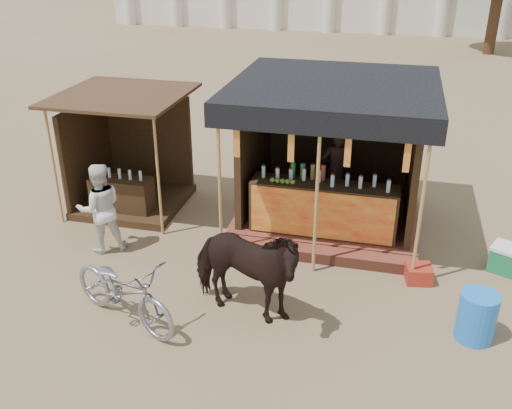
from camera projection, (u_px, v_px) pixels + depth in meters
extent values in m
plane|color=#846B4C|center=(230.00, 317.00, 8.44)|extent=(120.00, 120.00, 0.00)
cube|color=brown|center=(328.00, 214.00, 11.24)|extent=(3.40, 2.80, 0.22)
cube|color=brown|center=(317.00, 254.00, 9.89)|extent=(3.40, 0.35, 0.20)
cube|color=#362613|center=(323.00, 208.00, 10.15)|extent=(2.60, 0.55, 0.95)
cube|color=red|center=(321.00, 215.00, 9.90)|extent=(2.50, 0.02, 0.88)
cube|color=#362613|center=(340.00, 129.00, 11.74)|extent=(3.00, 0.12, 2.50)
cube|color=#362613|center=(255.00, 143.00, 10.97)|extent=(0.12, 2.50, 2.50)
cube|color=#362613|center=(415.00, 156.00, 10.32)|extent=(0.12, 2.50, 2.50)
cube|color=black|center=(335.00, 84.00, 9.92)|extent=(3.60, 3.60, 0.06)
cube|color=black|center=(320.00, 125.00, 8.44)|extent=(3.60, 0.06, 0.36)
cylinder|color=tan|center=(220.00, 187.00, 9.33)|extent=(0.06, 0.06, 2.75)
cylinder|color=tan|center=(317.00, 197.00, 8.98)|extent=(0.06, 0.06, 2.75)
cylinder|color=tan|center=(421.00, 208.00, 8.64)|extent=(0.06, 0.06, 2.75)
cube|color=red|center=(237.00, 141.00, 8.91)|extent=(0.10, 0.02, 0.55)
cube|color=red|center=(291.00, 145.00, 8.72)|extent=(0.10, 0.02, 0.55)
cube|color=red|center=(348.00, 150.00, 8.53)|extent=(0.10, 0.02, 0.55)
cube|color=red|center=(407.00, 155.00, 8.34)|extent=(0.10, 0.02, 0.55)
imported|color=black|center=(336.00, 170.00, 10.91)|extent=(0.68, 0.56, 1.61)
cube|color=#362613|center=(135.00, 201.00, 11.86)|extent=(2.00, 2.00, 0.15)
cube|color=#362613|center=(149.00, 142.00, 12.27)|extent=(1.90, 0.10, 2.10)
cube|color=#362613|center=(88.00, 153.00, 11.64)|extent=(0.10, 1.90, 2.10)
cube|color=#472D19|center=(121.00, 95.00, 10.78)|extent=(2.40, 2.40, 0.06)
cylinder|color=tan|center=(54.00, 166.00, 10.69)|extent=(0.05, 0.05, 2.35)
cylinder|color=tan|center=(158.00, 176.00, 10.24)|extent=(0.05, 0.05, 2.35)
cube|color=#362613|center=(123.00, 197.00, 11.28)|extent=(1.20, 0.50, 0.80)
imported|color=black|center=(244.00, 271.00, 8.13)|extent=(1.99, 1.23, 1.56)
imported|color=gray|center=(123.00, 290.00, 8.13)|extent=(2.13, 1.46, 1.06)
imported|color=silver|center=(100.00, 208.00, 9.88)|extent=(1.01, 0.96, 1.63)
cylinder|color=blue|center=(477.00, 317.00, 7.86)|extent=(0.55, 0.55, 0.72)
cube|color=#A0281A|center=(419.00, 274.00, 9.25)|extent=(0.47, 0.45, 0.28)
cube|color=#197444|center=(511.00, 262.00, 9.46)|extent=(0.74, 0.64, 0.40)
cylinder|color=silver|center=(386.00, 0.00, 30.52)|extent=(0.70, 0.70, 3.60)
cylinder|color=silver|center=(444.00, 1.00, 29.87)|extent=(0.70, 0.70, 3.60)
cylinder|color=silver|center=(505.00, 3.00, 29.21)|extent=(0.70, 0.70, 3.60)
cylinder|color=#382314|center=(496.00, 8.00, 25.50)|extent=(0.50, 0.50, 4.00)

